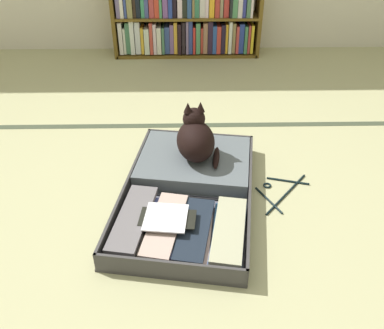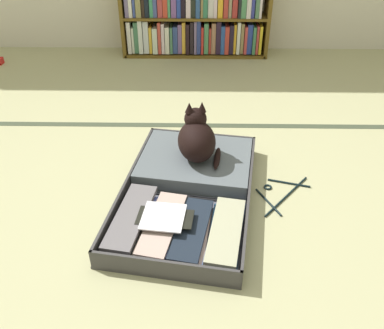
% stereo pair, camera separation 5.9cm
% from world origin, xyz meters
% --- Properties ---
extents(ground_plane, '(10.00, 10.00, 0.00)m').
position_xyz_m(ground_plane, '(0.00, 0.00, 0.00)').
color(ground_plane, tan).
extents(tatami_border, '(4.80, 0.05, 0.00)m').
position_xyz_m(tatami_border, '(0.00, 0.98, 0.00)').
color(tatami_border, '#3D4633').
rests_on(tatami_border, ground_plane).
extents(open_suitcase, '(0.73, 1.04, 0.10)m').
position_xyz_m(open_suitcase, '(0.05, 0.31, 0.04)').
color(open_suitcase, '#393738').
rests_on(open_suitcase, ground_plane).
extents(black_cat, '(0.24, 0.28, 0.29)m').
position_xyz_m(black_cat, '(0.08, 0.49, 0.20)').
color(black_cat, black).
rests_on(black_cat, open_suitcase).
extents(clothes_hanger, '(0.28, 0.30, 0.01)m').
position_xyz_m(clothes_hanger, '(0.50, 0.31, 0.01)').
color(clothes_hanger, black).
rests_on(clothes_hanger, ground_plane).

